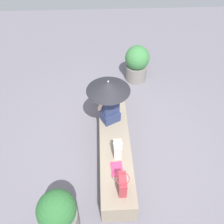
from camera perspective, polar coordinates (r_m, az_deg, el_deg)
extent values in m
plane|color=slate|center=(4.98, 0.44, -7.71)|extent=(14.00, 14.00, 0.00)
cube|color=gray|center=(4.79, 0.46, -6.02)|extent=(3.17, 0.57, 0.47)
cube|color=navy|center=(4.70, -0.47, -0.90)|extent=(0.40, 0.43, 0.22)
cube|color=navy|center=(4.45, -0.49, 2.19)|extent=(0.32, 0.38, 0.48)
sphere|color=beige|center=(4.22, -0.52, 5.53)|extent=(0.20, 0.20, 0.20)
cylinder|color=beige|center=(4.37, -2.78, 1.51)|extent=(0.21, 0.15, 0.32)
cylinder|color=beige|center=(4.51, 1.72, 3.29)|extent=(0.21, 0.15, 0.32)
cylinder|color=#B7B7BC|center=(4.40, -0.86, 2.21)|extent=(0.02, 0.02, 1.00)
cone|color=black|center=(4.13, -0.93, 6.33)|extent=(0.80, 0.80, 0.18)
sphere|color=#B7B7BC|center=(4.06, -0.94, 7.47)|extent=(0.03, 0.03, 0.03)
cube|color=#335184|center=(5.21, 0.55, 5.44)|extent=(0.30, 0.13, 0.31)
torus|color=#335184|center=(5.10, 0.56, 6.89)|extent=(0.22, 0.22, 0.01)
cube|color=silver|center=(4.12, 1.38, -9.09)|extent=(0.21, 0.13, 0.31)
torus|color=silver|center=(3.99, 1.42, -7.68)|extent=(0.16, 0.16, 0.01)
cube|color=#B2333D|center=(3.77, 2.56, -17.25)|extent=(0.28, 0.12, 0.34)
torus|color=#B2333D|center=(3.61, 2.65, -15.94)|extent=(0.21, 0.21, 0.01)
cube|color=#D83866|center=(4.09, 1.24, -13.73)|extent=(0.29, 0.22, 0.01)
cylinder|color=gray|center=(6.46, 5.89, 9.59)|extent=(0.56, 0.56, 0.42)
sphere|color=#3D7F42|center=(6.20, 6.21, 13.04)|extent=(0.63, 0.63, 0.63)
cylinder|color=gray|center=(4.08, -12.27, -24.61)|extent=(0.55, 0.55, 0.44)
sphere|color=#2D6B33|center=(3.67, -13.42, -22.21)|extent=(0.57, 0.57, 0.57)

